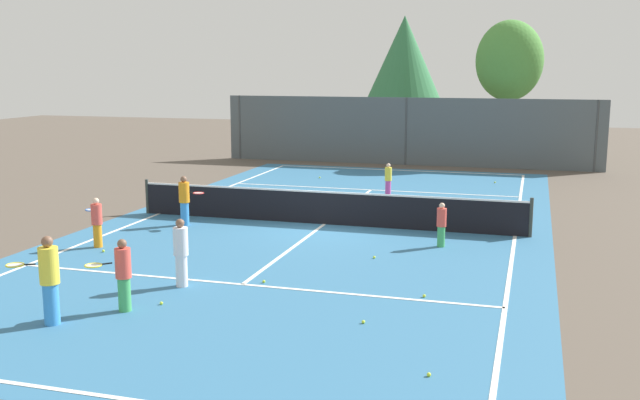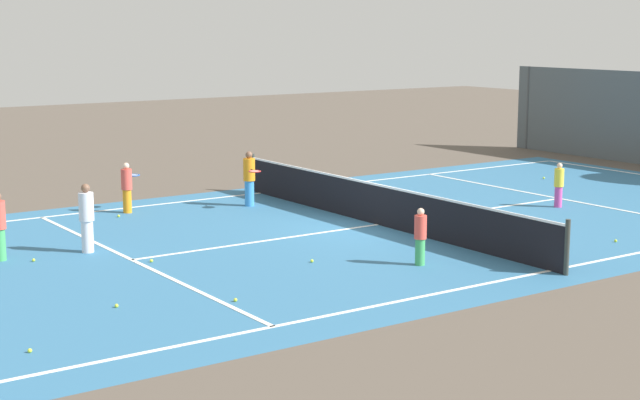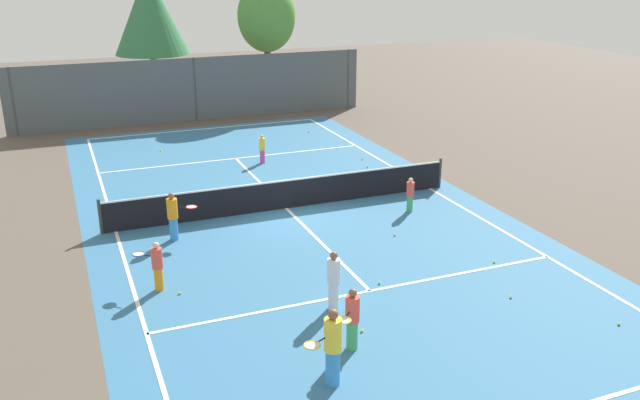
% 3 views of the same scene
% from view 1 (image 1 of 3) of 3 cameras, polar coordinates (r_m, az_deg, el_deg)
% --- Properties ---
extents(ground_plane, '(80.00, 80.00, 0.00)m').
position_cam_1_polar(ground_plane, '(21.80, 0.36, -1.90)').
color(ground_plane, brown).
extents(court_surface, '(13.00, 25.00, 0.01)m').
position_cam_1_polar(court_surface, '(21.79, 0.36, -1.90)').
color(court_surface, teal).
rests_on(court_surface, ground_plane).
extents(tennis_net, '(11.90, 0.10, 1.10)m').
position_cam_1_polar(tennis_net, '(21.69, 0.36, -0.59)').
color(tennis_net, '#333833').
rests_on(tennis_net, ground_plane).
extents(perimeter_fence, '(18.00, 0.12, 3.20)m').
position_cam_1_polar(perimeter_fence, '(35.10, 6.72, 5.34)').
color(perimeter_fence, '#515B60').
rests_on(perimeter_fence, ground_plane).
extents(tree_0, '(4.14, 4.14, 7.35)m').
position_cam_1_polar(tree_0, '(40.70, 6.58, 10.86)').
color(tree_0, brown).
rests_on(tree_0, ground_plane).
extents(tree_1, '(3.18, 2.73, 6.82)m').
position_cam_1_polar(tree_1, '(36.55, 14.55, 10.42)').
color(tree_1, brown).
rests_on(tree_1, ground_plane).
extents(player_0, '(0.25, 0.25, 1.19)m').
position_cam_1_polar(player_0, '(26.64, 5.34, 1.63)').
color(player_0, '#D14799').
rests_on(player_0, ground_plane).
extents(player_1, '(0.32, 0.32, 1.48)m').
position_cam_1_polar(player_1, '(15.81, -10.79, -4.01)').
color(player_1, silver).
rests_on(player_1, ground_plane).
extents(player_2, '(0.25, 0.25, 1.17)m').
position_cam_1_polar(player_2, '(19.23, 9.45, -1.88)').
color(player_2, '#3FA559').
rests_on(player_2, ground_plane).
extents(player_3, '(0.92, 0.64, 1.65)m').
position_cam_1_polar(player_3, '(14.13, -20.38, -5.80)').
color(player_3, '#388CD8').
rests_on(player_3, ground_plane).
extents(player_4, '(0.90, 0.50, 1.47)m').
position_cam_1_polar(player_4, '(21.90, -10.50, 0.01)').
color(player_4, '#388CD8').
rests_on(player_4, ground_plane).
extents(player_5, '(0.77, 0.78, 1.42)m').
position_cam_1_polar(player_5, '(14.49, -15.15, -5.60)').
color(player_5, '#3FA559').
rests_on(player_5, ground_plane).
extents(player_6, '(0.76, 0.74, 1.30)m').
position_cam_1_polar(player_6, '(19.80, -17.02, -1.61)').
color(player_6, orange).
rests_on(player_6, ground_plane).
extents(tennis_ball_0, '(0.07, 0.07, 0.07)m').
position_cam_1_polar(tennis_ball_0, '(15.15, 8.12, -7.41)').
color(tennis_ball_0, '#CCE533').
rests_on(tennis_ball_0, ground_plane).
extents(tennis_ball_1, '(0.07, 0.07, 0.07)m').
position_cam_1_polar(tennis_ball_1, '(11.50, 8.49, -13.32)').
color(tennis_ball_1, '#CCE533').
rests_on(tennis_ball_1, ground_plane).
extents(tennis_ball_2, '(0.07, 0.07, 0.07)m').
position_cam_1_polar(tennis_ball_2, '(30.32, 13.48, 1.35)').
color(tennis_ball_2, '#CCE533').
rests_on(tennis_ball_2, ground_plane).
extents(tennis_ball_3, '(0.07, 0.07, 0.07)m').
position_cam_1_polar(tennis_ball_3, '(16.01, -4.40, -6.35)').
color(tennis_ball_3, '#CCE533').
rests_on(tennis_ball_3, ground_plane).
extents(tennis_ball_4, '(0.07, 0.07, 0.07)m').
position_cam_1_polar(tennis_ball_4, '(14.89, -12.27, -7.86)').
color(tennis_ball_4, '#CCE533').
rests_on(tennis_ball_4, ground_plane).
extents(tennis_ball_5, '(0.07, 0.07, 0.07)m').
position_cam_1_polar(tennis_ball_5, '(24.11, 12.89, -0.89)').
color(tennis_ball_5, '#CCE533').
rests_on(tennis_ball_5, ground_plane).
extents(tennis_ball_6, '(0.07, 0.07, 0.07)m').
position_cam_1_polar(tennis_ball_6, '(30.77, -0.02, 1.77)').
color(tennis_ball_6, '#CCE533').
rests_on(tennis_ball_6, ground_plane).
extents(tennis_ball_7, '(0.07, 0.07, 0.07)m').
position_cam_1_polar(tennis_ball_7, '(13.56, 3.40, -9.47)').
color(tennis_ball_7, '#CCE533').
rests_on(tennis_ball_7, ground_plane).
extents(tennis_ball_8, '(0.07, 0.07, 0.07)m').
position_cam_1_polar(tennis_ball_8, '(25.19, 13.75, -0.45)').
color(tennis_ball_8, '#CCE533').
rests_on(tennis_ball_8, ground_plane).
extents(tennis_ball_9, '(0.07, 0.07, 0.07)m').
position_cam_1_polar(tennis_ball_9, '(19.34, -16.54, -3.83)').
color(tennis_ball_9, '#CCE533').
rests_on(tennis_ball_9, ground_plane).
extents(tennis_ball_10, '(0.07, 0.07, 0.07)m').
position_cam_1_polar(tennis_ball_10, '(23.66, -2.13, -0.85)').
color(tennis_ball_10, '#CCE533').
rests_on(tennis_ball_10, ground_plane).
extents(tennis_ball_11, '(0.07, 0.07, 0.07)m').
position_cam_1_polar(tennis_ball_11, '(17.99, 4.25, -4.47)').
color(tennis_ball_11, '#CCE533').
rests_on(tennis_ball_11, ground_plane).
extents(tennis_ball_12, '(0.07, 0.07, 0.07)m').
position_cam_1_polar(tennis_ball_12, '(25.00, -10.35, -0.41)').
color(tennis_ball_12, '#CCE533').
rests_on(tennis_ball_12, ground_plane).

